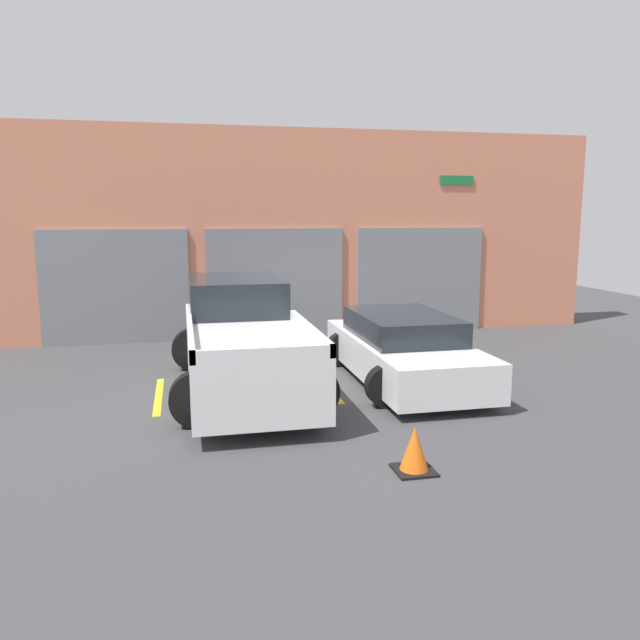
# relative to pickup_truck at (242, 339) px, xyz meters

# --- Properties ---
(ground_plane) EXTENTS (28.00, 28.00, 0.00)m
(ground_plane) POSITION_rel_pickup_truck_xyz_m (1.44, 1.33, -0.85)
(ground_plane) COLOR #3D3D3F
(shophouse_building) EXTENTS (16.20, 0.68, 5.03)m
(shophouse_building) POSITION_rel_pickup_truck_xyz_m (1.43, 4.62, 1.62)
(shophouse_building) COLOR #D17A5B
(shophouse_building) RESTS_ON ground
(pickup_truck) EXTENTS (2.47, 5.48, 1.80)m
(pickup_truck) POSITION_rel_pickup_truck_xyz_m (0.00, 0.00, 0.00)
(pickup_truck) COLOR white
(pickup_truck) RESTS_ON ground
(sedan_white) EXTENTS (2.24, 4.45, 1.23)m
(sedan_white) POSITION_rel_pickup_truck_xyz_m (2.87, -0.28, -0.26)
(sedan_white) COLOR white
(sedan_white) RESTS_ON ground
(parking_stripe_far_left) EXTENTS (0.12, 2.20, 0.01)m
(parking_stripe_far_left) POSITION_rel_pickup_truck_xyz_m (-1.44, -0.31, -0.84)
(parking_stripe_far_left) COLOR gold
(parking_stripe_far_left) RESTS_ON ground
(parking_stripe_left) EXTENTS (0.12, 2.20, 0.01)m
(parking_stripe_left) POSITION_rel_pickup_truck_xyz_m (1.44, -0.31, -0.84)
(parking_stripe_left) COLOR gold
(parking_stripe_left) RESTS_ON ground
(parking_stripe_centre) EXTENTS (0.12, 2.20, 0.01)m
(parking_stripe_centre) POSITION_rel_pickup_truck_xyz_m (4.31, -0.31, -0.84)
(parking_stripe_centre) COLOR gold
(parking_stripe_centre) RESTS_ON ground
(traffic_cone) EXTENTS (0.47, 0.47, 0.55)m
(traffic_cone) POSITION_rel_pickup_truck_xyz_m (1.61, -4.14, -0.60)
(traffic_cone) COLOR black
(traffic_cone) RESTS_ON ground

